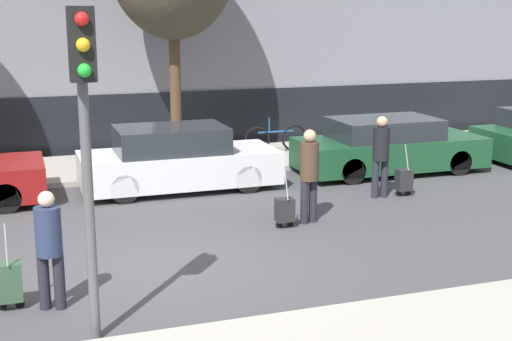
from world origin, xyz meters
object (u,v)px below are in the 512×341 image
(trolley_center, at_px, (285,210))
(traffic_light, at_px, (85,111))
(pedestrian_right, at_px, (381,152))
(trolley_left, at_px, (9,282))
(trolley_right, at_px, (404,180))
(parked_bicycle, at_px, (276,139))
(pedestrian_left, at_px, (49,243))
(parked_car_2, at_px, (388,147))
(parked_car_1, at_px, (177,160))
(pedestrian_center, at_px, (309,170))

(trolley_center, relative_size, traffic_light, 0.28)
(pedestrian_right, height_order, traffic_light, traffic_light)
(trolley_left, distance_m, trolley_right, 8.62)
(pedestrian_right, distance_m, parked_bicycle, 4.70)
(trolley_right, bearing_deg, pedestrian_left, -153.75)
(parked_car_2, bearing_deg, trolley_right, -110.54)
(parked_car_1, height_order, pedestrian_left, pedestrian_left)
(trolley_left, xyz_separation_m, trolley_center, (4.70, 2.19, -0.05))
(parked_car_2, xyz_separation_m, pedestrian_right, (-1.33, -2.05, 0.35))
(pedestrian_right, bearing_deg, parked_car_1, -23.14)
(pedestrian_center, relative_size, traffic_light, 0.45)
(trolley_center, height_order, traffic_light, traffic_light)
(trolley_center, relative_size, pedestrian_right, 0.63)
(pedestrian_center, bearing_deg, traffic_light, -154.75)
(parked_car_2, relative_size, trolley_right, 4.07)
(pedestrian_right, bearing_deg, pedestrian_center, 34.07)
(trolley_right, bearing_deg, trolley_center, -158.05)
(parked_car_2, distance_m, trolley_center, 5.23)
(parked_car_1, xyz_separation_m, traffic_light, (-2.53, -6.91, 2.12))
(pedestrian_right, relative_size, parked_bicycle, 0.97)
(traffic_light, distance_m, parked_bicycle, 11.36)
(traffic_light, relative_size, parked_bicycle, 2.20)
(pedestrian_left, height_order, pedestrian_center, pedestrian_center)
(trolley_center, bearing_deg, traffic_light, -136.62)
(parked_car_2, xyz_separation_m, traffic_light, (-7.72, -6.92, 2.15))
(trolley_left, relative_size, pedestrian_right, 0.69)
(parked_car_1, relative_size, parked_bicycle, 2.40)
(parked_car_2, distance_m, trolley_left, 10.31)
(traffic_light, bearing_deg, parked_bicycle, 58.66)
(pedestrian_center, relative_size, trolley_right, 1.57)
(pedestrian_left, relative_size, trolley_left, 1.36)
(pedestrian_left, xyz_separation_m, trolley_left, (-0.53, 0.16, -0.53))
(pedestrian_right, relative_size, traffic_light, 0.44)
(trolley_right, xyz_separation_m, traffic_light, (-6.93, -4.82, 2.43))
(pedestrian_right, bearing_deg, parked_bicycle, -77.89)
(trolley_left, xyz_separation_m, trolley_right, (7.89, 3.47, -0.04))
(parked_bicycle, bearing_deg, parked_car_2, -53.28)
(pedestrian_center, height_order, trolley_center, pedestrian_center)
(trolley_left, bearing_deg, pedestrian_left, -16.93)
(pedestrian_right, bearing_deg, pedestrian_left, 33.13)
(trolley_left, height_order, pedestrian_center, pedestrian_center)
(parked_car_2, xyz_separation_m, parked_bicycle, (-1.93, 2.59, -0.14))
(pedestrian_left, distance_m, parked_bicycle, 10.39)
(pedestrian_left, height_order, parked_bicycle, pedestrian_left)
(parked_car_1, bearing_deg, parked_bicycle, 38.56)
(trolley_left, bearing_deg, parked_bicycle, 50.40)
(trolley_left, bearing_deg, trolley_center, 24.94)
(trolley_left, relative_size, trolley_right, 1.07)
(parked_car_1, xyz_separation_m, pedestrian_center, (1.74, -3.23, 0.34))
(pedestrian_right, height_order, parked_bicycle, pedestrian_right)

